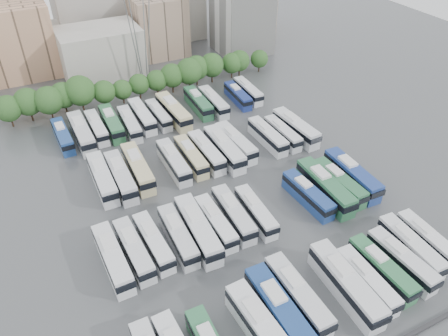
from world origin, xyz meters
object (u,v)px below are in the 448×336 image
bus_r1_s2 (153,242)px  bus_r2_s2 (121,177)px  bus_r3_s2 (97,127)px  apartment_tower (242,5)px  bus_r1_s1 (134,250)px  bus_r1_s7 (256,212)px  bus_r3_s13 (248,91)px  bus_r3_s3 (112,123)px  bus_r3_s5 (142,116)px  bus_r2_s5 (174,162)px  bus_r2_s8 (224,149)px  bus_r0_s9 (367,280)px  bus_r0_s12 (411,246)px  bus_r0_s11 (402,260)px  bus_r0_s4 (262,329)px  bus_r0_s10 (382,269)px  bus_r3_s0 (63,136)px  bus_r1_s11 (325,187)px  bus_r3_s4 (130,124)px  bus_r1_s13 (352,175)px  bus_r1_s3 (178,236)px  bus_r1_s10 (308,194)px  bus_r2_s1 (102,178)px  bus_r1_s4 (198,229)px  bus_r3_s7 (174,111)px  bus_r2_s3 (138,168)px  bus_r0_s6 (297,295)px  bus_r0_s13 (427,239)px  electricity_pylon (137,7)px  bus_r3_s9 (198,103)px  bus_r2_s11 (268,136)px  bus_r2_s13 (296,128)px  bus_r2_s7 (206,152)px  bus_r2_s9 (236,142)px  bus_r0_s5 (280,312)px  bus_r1_s6 (233,214)px  bus_r3_s1 (82,133)px

bus_r1_s2 → bus_r2_s2: bearing=87.6°
bus_r3_s2 → apartment_tower: bearing=28.7°
bus_r1_s1 → bus_r3_s2: (3.29, 36.31, -0.07)m
bus_r1_s7 → bus_r3_s13: (19.56, 37.56, 0.02)m
bus_r1_s2 → bus_r3_s3: bus_r3_s3 is taller
bus_r3_s2 → bus_r3_s5: bearing=0.0°
bus_r2_s5 → bus_r2_s8: (10.11, -0.60, 0.18)m
apartment_tower → bus_r0_s9: (-25.77, -82.87, -11.30)m
bus_r0_s12 → bus_r3_s2: bearing=123.9°
bus_r0_s11 → bus_r0_s12: (3.06, 1.32, 0.04)m
bus_r0_s4 → bus_r0_s10: 19.65m
bus_r3_s0 → bus_r3_s13: (42.97, 0.81, -0.02)m
apartment_tower → bus_r3_s0: (-55.70, -27.59, -11.26)m
bus_r1_s11 → bus_r3_s4: bearing=124.7°
bus_r0_s4 → bus_r1_s13: size_ratio=1.00×
bus_r1_s2 → bus_r0_s9: bearing=-42.2°
bus_r1_s2 → bus_r1_s3: bearing=-9.7°
bus_r1_s10 → bus_r2_s1: (-29.62, 19.49, 0.22)m
bus_r1_s3 → bus_r1_s4: 3.12m
bus_r1_s13 → bus_r3_s7: 40.38m
bus_r3_s0 → bus_r3_s3: bearing=0.1°
bus_r2_s1 → apartment_tower: bearing=41.8°
bus_r2_s3 → bus_r3_s3: (-0.06, 17.72, -0.11)m
bus_r1_s7 → bus_r2_s8: size_ratio=0.83×
bus_r3_s2 → bus_r3_s13: bus_r3_s2 is taller
bus_r0_s6 → bus_r2_s5: bus_r0_s6 is taller
bus_r3_s0 → bus_r0_s13: bearing=-52.7°
electricity_pylon → bus_r3_s9: (6.20, -19.12, -16.79)m
bus_r0_s9 → bus_r0_s13: bus_r0_s9 is taller
bus_r2_s5 → bus_r3_s0: 24.76m
bus_r1_s10 → bus_r1_s13: (9.87, 0.73, 0.27)m
bus_r3_s13 → bus_r2_s11: bearing=-106.4°
bus_r0_s6 → bus_r2_s13: (23.14, 34.53, 0.07)m
bus_r1_s2 → bus_r1_s11: bearing=-4.6°
bus_r1_s13 → bus_r3_s3: (-33.11, 36.62, -0.14)m
bus_r2_s7 → bus_r3_s9: bearing=70.1°
electricity_pylon → bus_r2_s5: bearing=-100.6°
bus_r0_s4 → bus_r2_s9: bus_r0_s4 is taller
bus_r1_s2 → bus_r2_s3: 18.69m
bus_r2_s11 → bus_r2_s13: 6.62m
bus_r2_s2 → bus_r3_s5: (10.04, 18.91, -0.10)m
bus_r2_s1 → bus_r1_s1: bearing=-89.4°
apartment_tower → bus_r1_s1: bearing=-129.3°
bus_r0_s10 → bus_r3_s13: (9.88, 55.48, -0.04)m
bus_r0_s5 → bus_r1_s7: (6.75, 17.71, -0.39)m
bus_r2_s13 → bus_r0_s11: bearing=-103.4°
bus_r1_s6 → bus_r3_s1: size_ratio=0.89×
bus_r1_s1 → bus_r2_s11: same height
bus_r1_s6 → bus_r3_s0: bus_r1_s6 is taller
bus_r0_s9 → bus_r2_s2: size_ratio=0.86×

